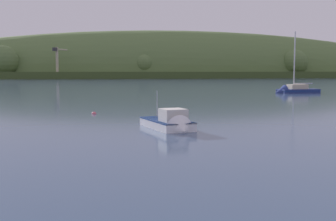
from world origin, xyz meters
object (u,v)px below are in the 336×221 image
object	(u,v)px
dockside_crane	(57,64)
sailboat_midwater_white	(293,92)
mooring_buoy_midchannel	(94,114)
fishing_boat_moored	(170,125)

from	to	relation	value
dockside_crane	sailboat_midwater_white	world-z (taller)	dockside_crane
mooring_buoy_midchannel	fishing_boat_moored	bearing A→B (deg)	-59.32
dockside_crane	fishing_boat_moored	world-z (taller)	dockside_crane
sailboat_midwater_white	mooring_buoy_midchannel	world-z (taller)	sailboat_midwater_white
fishing_boat_moored	mooring_buoy_midchannel	bearing A→B (deg)	-168.74
dockside_crane	fishing_boat_moored	size ratio (longest dim) A/B	2.45
sailboat_midwater_white	fishing_boat_moored	world-z (taller)	sailboat_midwater_white
sailboat_midwater_white	fishing_boat_moored	xyz separation A→B (m)	(-28.23, -50.21, 0.07)
sailboat_midwater_white	mooring_buoy_midchannel	xyz separation A→B (m)	(-35.30, -38.28, -0.24)
mooring_buoy_midchannel	dockside_crane	bearing A→B (deg)	101.65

